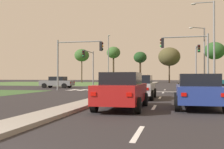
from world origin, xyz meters
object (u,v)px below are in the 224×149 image
at_px(car_blue_fifth, 198,91).
at_px(car_red_near, 122,90).
at_px(treeline_near, 82,55).
at_px(treeline_fifth, 214,51).
at_px(car_black_seventh, 188,85).
at_px(car_teal_sixth, 209,82).
at_px(traffic_signal_near_right, 190,52).
at_px(street_lamp_fourth, 108,57).
at_px(treeline_second, 113,53).
at_px(car_grey_third, 57,82).
at_px(treeline_fourth, 169,57).
at_px(traffic_signal_far_left, 90,61).
at_px(pedestrian_at_median, 147,78).
at_px(traffic_signal_far_right, 197,58).
at_px(traffic_signal_near_left, 75,55).
at_px(street_lamp_second, 212,40).
at_px(treeline_third, 140,58).
at_px(street_lamp_third, 203,53).
at_px(car_silver_second, 139,87).

bearing_deg(car_blue_fifth, car_red_near, -164.54).
height_order(car_red_near, treeline_near, treeline_near).
height_order(car_red_near, treeline_fifth, treeline_fifth).
bearing_deg(car_black_seventh, car_teal_sixth, 74.11).
xyz_separation_m(car_red_near, traffic_signal_near_right, (3.79, 15.12, 2.99)).
height_order(street_lamp_fourth, treeline_second, street_lamp_fourth).
bearing_deg(car_grey_third, car_blue_fifth, -142.05).
bearing_deg(treeline_fourth, traffic_signal_far_left, -108.74).
height_order(pedestrian_at_median, treeline_fifth, treeline_fifth).
bearing_deg(car_blue_fifth, treeline_near, 113.93).
distance_m(traffic_signal_far_left, traffic_signal_far_right, 15.20).
relative_size(car_grey_third, treeline_fourth, 0.48).
bearing_deg(traffic_signal_near_right, traffic_signal_near_left, 180.00).
relative_size(car_blue_fifth, traffic_signal_far_right, 0.72).
bearing_deg(street_lamp_fourth, traffic_signal_far_right, -45.63).
bearing_deg(treeline_fourth, street_lamp_second, -82.61).
distance_m(traffic_signal_far_left, treeline_third, 28.63).
height_order(car_grey_third, car_teal_sixth, car_teal_sixth).
height_order(traffic_signal_near_right, street_lamp_fourth, street_lamp_fourth).
height_order(street_lamp_fourth, treeline_third, street_lamp_fourth).
xyz_separation_m(treeline_near, treeline_second, (8.01, 2.42, 0.68)).
bearing_deg(street_lamp_third, traffic_signal_far_right, -113.53).
height_order(car_grey_third, traffic_signal_near_right, traffic_signal_near_right).
relative_size(car_silver_second, street_lamp_fourth, 0.41).
xyz_separation_m(car_blue_fifth, car_teal_sixth, (3.22, 22.03, 0.03)).
xyz_separation_m(car_grey_third, car_blue_fifth, (15.86, -20.34, 0.03)).
relative_size(traffic_signal_far_right, treeline_second, 0.61).
height_order(car_grey_third, treeline_third, treeline_third).
xyz_separation_m(traffic_signal_near_left, street_lamp_fourth, (-3.09, 28.32, 1.88)).
xyz_separation_m(car_red_near, treeline_second, (-13.14, 58.44, 7.01)).
height_order(car_black_seventh, traffic_signal_near_right, traffic_signal_near_right).
distance_m(car_teal_sixth, traffic_signal_near_right, 8.81).
relative_size(traffic_signal_far_left, treeline_near, 0.61).
bearing_deg(car_grey_third, street_lamp_third, -67.76).
bearing_deg(pedestrian_at_median, traffic_signal_near_right, -10.54).
distance_m(car_teal_sixth, car_black_seventh, 11.12).
relative_size(street_lamp_fourth, treeline_near, 1.15).
distance_m(car_red_near, street_lamp_third, 30.00).
xyz_separation_m(car_red_near, treeline_fourth, (1.35, 59.21, 5.85)).
relative_size(traffic_signal_far_left, pedestrian_at_median, 2.94).
bearing_deg(treeline_near, car_red_near, -69.31).
relative_size(treeline_near, treeline_fourth, 0.97).
height_order(car_silver_second, car_blue_fifth, car_blue_fifth).
xyz_separation_m(car_red_near, car_grey_third, (-12.56, 21.25, -0.06)).
height_order(traffic_signal_near_right, street_lamp_second, street_lamp_second).
height_order(car_teal_sixth, treeline_fifth, treeline_fifth).
height_order(car_black_seventh, street_lamp_fourth, street_lamp_fourth).
relative_size(car_blue_fifth, treeline_fourth, 0.46).
distance_m(traffic_signal_far_left, treeline_near, 31.86).
bearing_deg(pedestrian_at_median, car_black_seventh, -13.16).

